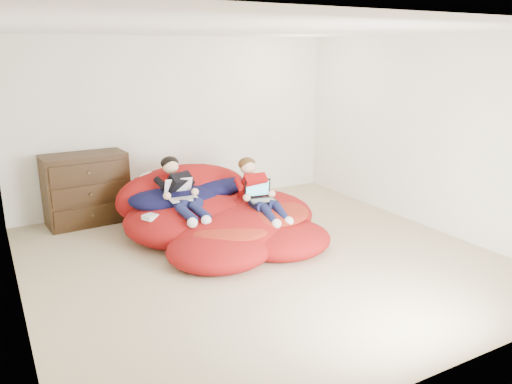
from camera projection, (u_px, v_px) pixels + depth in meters
name	position (u px, v px, depth m)	size (l,w,h in m)	color
room_shell	(261.00, 240.00, 5.67)	(5.10, 5.10, 2.77)	tan
dresser	(86.00, 189.00, 6.78)	(1.11, 0.63, 0.97)	#311F0D
beanbag_pile	(219.00, 217.00, 6.34)	(2.46, 2.42, 0.91)	#AF1313
cream_pillow	(153.00, 182.00, 6.57)	(0.46, 0.30, 0.30)	white
older_boy	(179.00, 188.00, 6.12)	(0.41, 1.09, 0.65)	black
younger_boy	(257.00, 190.00, 6.24)	(0.33, 1.05, 0.68)	#A40E0E
laptop_white	(181.00, 193.00, 6.07)	(0.36, 0.37, 0.23)	white
laptop_black	(260.00, 195.00, 6.19)	(0.37, 0.32, 0.25)	black
power_adapter	(150.00, 217.00, 5.82)	(0.15, 0.15, 0.05)	white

